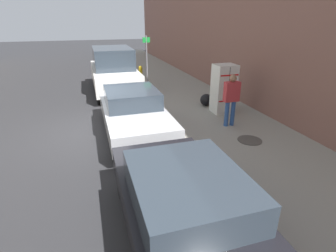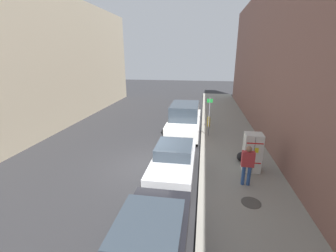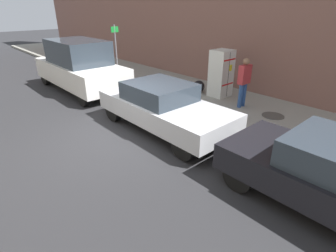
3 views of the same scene
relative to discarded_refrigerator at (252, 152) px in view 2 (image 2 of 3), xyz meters
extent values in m
plane|color=#28282B|center=(4.85, 0.11, -1.05)|extent=(80.00, 80.00, 0.00)
cube|color=gray|center=(0.47, 0.11, -0.97)|extent=(3.70, 44.00, 0.16)
cube|color=#7F564C|center=(-2.22, 0.11, 3.85)|extent=(1.67, 39.60, 9.80)
cube|color=silver|center=(0.00, 0.00, 0.00)|extent=(0.77, 0.68, 1.78)
cube|color=black|center=(0.00, 0.35, 0.00)|extent=(0.01, 0.01, 1.69)
cube|color=yellow|center=(-0.10, 0.35, 0.26)|extent=(0.16, 0.01, 0.22)
cube|color=red|center=(0.00, 0.35, 0.57)|extent=(0.69, 0.01, 0.05)
cube|color=red|center=(0.00, 0.35, -0.36)|extent=(0.69, 0.01, 0.05)
cylinder|color=#47443F|center=(0.42, 2.51, -0.88)|extent=(0.70, 0.70, 0.02)
cylinder|color=slate|center=(1.87, -4.48, 0.38)|extent=(0.07, 0.07, 2.54)
cube|color=#198C33|center=(1.87, -4.46, 1.45)|extent=(0.36, 0.02, 0.24)
cylinder|color=gold|center=(1.81, -6.53, -0.56)|extent=(0.22, 0.22, 0.66)
sphere|color=gold|center=(1.81, -6.53, -0.21)|extent=(0.20, 0.20, 0.20)
sphere|color=black|center=(0.26, -0.88, -0.65)|extent=(0.48, 0.48, 0.48)
cylinder|color=#2D5193|center=(0.32, 1.30, -0.47)|extent=(0.14, 0.14, 0.84)
cylinder|color=#2D5193|center=(0.54, 1.30, -0.47)|extent=(0.14, 0.14, 0.84)
cube|color=#B73338|center=(0.43, 1.30, 0.26)|extent=(0.49, 0.22, 0.63)
sphere|color=#8C664C|center=(0.43, 1.30, 0.69)|extent=(0.23, 0.23, 0.23)
cube|color=silver|center=(3.49, -4.90, -0.28)|extent=(2.04, 5.17, 0.85)
cube|color=#2D3842|center=(3.49, -4.90, 0.62)|extent=(1.80, 2.84, 0.95)
cylinder|color=black|center=(2.60, -2.91, -0.70)|extent=(0.22, 0.69, 0.69)
cylinder|color=black|center=(4.38, -2.91, -0.70)|extent=(0.22, 0.69, 0.69)
cylinder|color=black|center=(2.60, -6.89, -0.70)|extent=(0.22, 0.69, 0.69)
cylinder|color=black|center=(4.38, -6.89, -0.70)|extent=(0.22, 0.69, 0.69)
cube|color=silver|center=(3.49, 0.63, -0.43)|extent=(1.82, 4.41, 0.55)
cube|color=#2D3842|center=(3.49, 0.41, 0.10)|extent=(1.61, 1.85, 0.50)
cylinder|color=black|center=(2.70, 2.24, -0.70)|extent=(0.22, 0.70, 0.70)
cylinder|color=black|center=(4.27, 2.24, -0.70)|extent=(0.22, 0.70, 0.70)
cylinder|color=black|center=(2.70, -0.98, -0.70)|extent=(0.22, 0.70, 0.70)
cylinder|color=black|center=(4.27, -0.98, -0.70)|extent=(0.22, 0.70, 0.70)
cube|color=#2D3842|center=(3.49, 5.39, 0.07)|extent=(1.64, 2.01, 0.50)
cylinder|color=black|center=(2.69, 3.81, -0.73)|extent=(0.22, 0.64, 0.64)
cylinder|color=black|center=(4.29, 3.81, -0.73)|extent=(0.22, 0.64, 0.64)
camera|label=1|loc=(4.73, 8.42, 2.43)|focal=28.00mm
camera|label=2|loc=(2.30, 9.77, 4.18)|focal=24.00mm
camera|label=3|loc=(8.26, 6.08, 2.38)|focal=28.00mm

